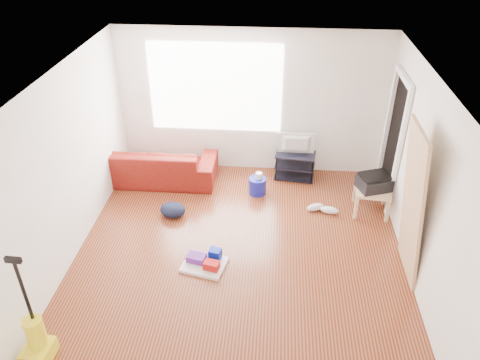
# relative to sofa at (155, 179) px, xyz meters

# --- Properties ---
(room) EXTENTS (4.51, 5.01, 2.51)m
(room) POSITION_rel_sofa_xyz_m (1.71, -1.80, 1.25)
(room) COLOR #521A09
(room) RESTS_ON ground
(sofa) EXTENTS (2.14, 0.84, 0.62)m
(sofa) POSITION_rel_sofa_xyz_m (0.00, 0.00, 0.00)
(sofa) COLOR #590E08
(sofa) RESTS_ON ground
(tv_stand) EXTENTS (0.71, 0.46, 0.46)m
(tv_stand) POSITION_rel_sofa_xyz_m (2.42, 0.27, 0.24)
(tv_stand) COLOR black
(tv_stand) RESTS_ON ground
(tv) EXTENTS (0.63, 0.08, 0.36)m
(tv) POSITION_rel_sofa_xyz_m (2.42, 0.27, 0.64)
(tv) COLOR black
(tv) RESTS_ON tv_stand
(side_table) EXTENTS (0.56, 0.56, 0.42)m
(side_table) POSITION_rel_sofa_xyz_m (3.58, -0.66, 0.35)
(side_table) COLOR #E0BA84
(side_table) RESTS_ON ground
(printer) EXTENTS (0.56, 0.50, 0.25)m
(printer) POSITION_rel_sofa_xyz_m (3.58, -0.66, 0.54)
(printer) COLOR black
(printer) RESTS_ON side_table
(bucket) EXTENTS (0.35, 0.35, 0.28)m
(bucket) POSITION_rel_sofa_xyz_m (1.80, -0.29, 0.00)
(bucket) COLOR #151A99
(bucket) RESTS_ON ground
(toilet_paper) EXTENTS (0.11, 0.11, 0.10)m
(toilet_paper) POSITION_rel_sofa_xyz_m (1.82, -0.28, 0.19)
(toilet_paper) COLOR silver
(toilet_paper) RESTS_ON bucket
(cleaning_tray) EXTENTS (0.64, 0.56, 0.20)m
(cleaning_tray) POSITION_rel_sofa_xyz_m (1.20, -2.11, 0.06)
(cleaning_tray) COLOR silver
(cleaning_tray) RESTS_ON ground
(backpack) EXTENTS (0.43, 0.36, 0.22)m
(backpack) POSITION_rel_sofa_xyz_m (0.54, -1.03, 0.00)
(backpack) COLOR #141B35
(backpack) RESTS_ON ground
(sneakers) EXTENTS (0.52, 0.27, 0.12)m
(sneakers) POSITION_rel_sofa_xyz_m (2.84, -0.74, 0.06)
(sneakers) COLOR white
(sneakers) RESTS_ON ground
(vacuum) EXTENTS (0.30, 0.34, 1.36)m
(vacuum) POSITION_rel_sofa_xyz_m (-0.37, -3.68, 0.25)
(vacuum) COLOR yellow
(vacuum) RESTS_ON ground
(door_panel) EXTENTS (0.26, 0.83, 2.06)m
(door_panel) POSITION_rel_sofa_xyz_m (3.76, -1.96, 0.00)
(door_panel) COLOR tan
(door_panel) RESTS_ON ground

